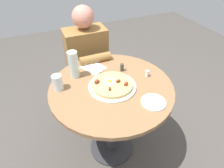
{
  "coord_description": "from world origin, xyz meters",
  "views": [
    {
      "loc": [
        -0.4,
        -0.95,
        1.6
      ],
      "look_at": [
        0.0,
        -0.01,
        0.78
      ],
      "focal_mm": 30.36,
      "sensor_mm": 36.0,
      "label": 1
    }
  ],
  "objects": [
    {
      "name": "water_bottle",
      "position": [
        -0.21,
        0.21,
        0.86
      ],
      "size": [
        0.07,
        0.07,
        0.2
      ],
      "primitive_type": "cylinder",
      "color": "silver",
      "rests_on": "dining_table"
    },
    {
      "name": "napkin",
      "position": [
        -0.04,
        0.26,
        0.76
      ],
      "size": [
        0.2,
        0.21,
        0.0
      ],
      "primitive_type": "cube",
      "rotation": [
        0.0,
        0.0,
        2.02
      ],
      "color": "white",
      "rests_on": "dining_table"
    },
    {
      "name": "fork",
      "position": [
        -0.03,
        0.27,
        0.76
      ],
      "size": [
        0.09,
        0.17,
        0.0
      ],
      "primitive_type": "cube",
      "rotation": [
        0.0,
        0.0,
        2.02
      ],
      "color": "silver",
      "rests_on": "napkin"
    },
    {
      "name": "pepper_shaker",
      "position": [
        0.15,
        0.14,
        0.79
      ],
      "size": [
        0.03,
        0.03,
        0.06
      ],
      "primitive_type": "cylinder",
      "color": "#3F3833",
      "rests_on": "dining_table"
    },
    {
      "name": "pizza_plate",
      "position": [
        0.0,
        -0.02,
        0.76
      ],
      "size": [
        0.33,
        0.33,
        0.01
      ],
      "primitive_type": "cylinder",
      "color": "silver",
      "rests_on": "dining_table"
    },
    {
      "name": "breakfast_pizza",
      "position": [
        0.0,
        -0.02,
        0.78
      ],
      "size": [
        0.28,
        0.28,
        0.04
      ],
      "color": "tan",
      "rests_on": "pizza_plate"
    },
    {
      "name": "ground_plane",
      "position": [
        0.0,
        0.0,
        0.0
      ],
      "size": [
        6.0,
        6.0,
        0.0
      ],
      "primitive_type": "plane",
      "color": "#4C4742"
    },
    {
      "name": "bread_plate",
      "position": [
        0.18,
        -0.26,
        0.76
      ],
      "size": [
        0.16,
        0.16,
        0.01
      ],
      "primitive_type": "cylinder",
      "color": "white",
      "rests_on": "dining_table"
    },
    {
      "name": "dining_table",
      "position": [
        0.0,
        0.0,
        0.58
      ],
      "size": [
        0.87,
        0.87,
        0.76
      ],
      "color": "olive",
      "rests_on": "ground_plane"
    },
    {
      "name": "knife",
      "position": [
        -0.06,
        0.25,
        0.76
      ],
      "size": [
        0.09,
        0.17,
        0.0
      ],
      "primitive_type": "cube",
      "rotation": [
        0.0,
        0.0,
        2.02
      ],
      "color": "silver",
      "rests_on": "napkin"
    },
    {
      "name": "water_glass",
      "position": [
        -0.35,
        0.11,
        0.81
      ],
      "size": [
        0.07,
        0.07,
        0.11
      ],
      "primitive_type": "cylinder",
      "color": "silver",
      "rests_on": "dining_table"
    },
    {
      "name": "salt_shaker",
      "position": [
        0.29,
        -0.0,
        0.78
      ],
      "size": [
        0.03,
        0.03,
        0.05
      ],
      "primitive_type": "cylinder",
      "color": "white",
      "rests_on": "dining_table"
    },
    {
      "name": "person_seated",
      "position": [
        -0.0,
        0.62,
        0.51
      ],
      "size": [
        0.38,
        0.46,
        1.14
      ],
      "color": "#2D2D33",
      "rests_on": "ground_plane"
    }
  ]
}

